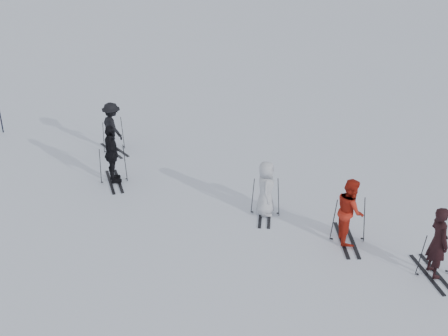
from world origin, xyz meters
name	(u,v)px	position (x,y,z in m)	size (l,w,h in m)	color
ground	(243,212)	(0.00, 0.00, 0.00)	(120.00, 120.00, 0.00)	silver
skier_near_dark	(438,243)	(2.08, -4.83, 0.89)	(0.65, 0.43, 1.79)	black
skier_red	(350,211)	(1.43, -2.65, 0.88)	(0.85, 0.66, 1.75)	#B12213
skier_grey	(266,189)	(0.46, -0.41, 0.80)	(0.78, 0.51, 1.59)	silver
skier_uphill_left	(112,155)	(-2.30, 3.77, 0.93)	(1.09, 0.45, 1.86)	black
skier_uphill_far	(112,128)	(-1.31, 6.03, 0.86)	(1.12, 0.64, 1.73)	black
skis_near_dark	(436,253)	(2.08, -4.83, 0.61)	(0.88, 1.66, 1.21)	black
skis_red	(349,219)	(1.43, -2.65, 0.65)	(0.94, 1.77, 1.29)	black
skis_grey	(266,196)	(0.46, -0.41, 0.58)	(0.85, 1.60, 1.17)	black
skis_uphill_left	(113,164)	(-2.30, 3.77, 0.62)	(0.90, 1.71, 1.25)	black
skis_uphill_far	(113,135)	(-1.31, 6.03, 0.60)	(0.87, 1.64, 1.20)	black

